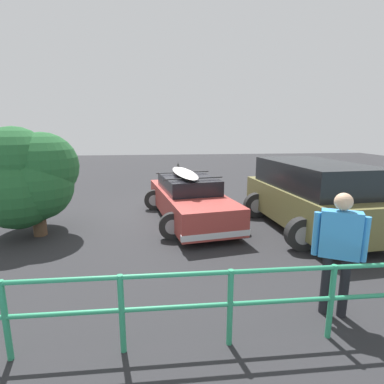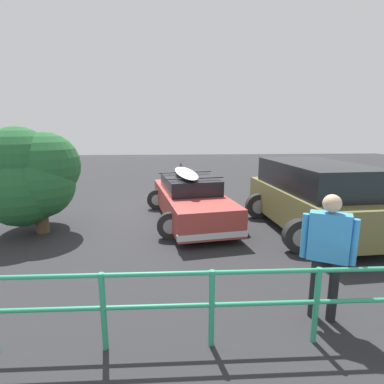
{
  "view_description": "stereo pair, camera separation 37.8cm",
  "coord_description": "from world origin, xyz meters",
  "views": [
    {
      "loc": [
        0.29,
        8.92,
        2.59
      ],
      "look_at": [
        -0.6,
        1.21,
        0.95
      ],
      "focal_mm": 28.0,
      "sensor_mm": 36.0,
      "label": 1
    },
    {
      "loc": [
        -0.08,
        8.95,
        2.59
      ],
      "look_at": [
        -0.6,
        1.21,
        0.95
      ],
      "focal_mm": 28.0,
      "sensor_mm": 36.0,
      "label": 2
    }
  ],
  "objects": [
    {
      "name": "suv_car",
      "position": [
        -3.67,
        1.75,
        0.91
      ],
      "size": [
        2.87,
        4.5,
        1.77
      ],
      "color": "brown",
      "rests_on": "ground"
    },
    {
      "name": "bush_near_left",
      "position": [
        3.39,
        1.44,
        1.42
      ],
      "size": [
        2.24,
        2.46,
        2.66
      ],
      "color": "brown",
      "rests_on": "ground"
    },
    {
      "name": "sedan_car",
      "position": [
        -0.59,
        0.57,
        0.61
      ],
      "size": [
        2.69,
        4.7,
        1.53
      ],
      "color": "#9E3833",
      "rests_on": "ground"
    },
    {
      "name": "person_bystander",
      "position": [
        -2.13,
        5.35,
        1.06
      ],
      "size": [
        0.61,
        0.42,
        1.77
      ],
      "color": "black",
      "rests_on": "ground"
    },
    {
      "name": "ground_plane",
      "position": [
        0.0,
        0.0,
        -0.01
      ],
      "size": [
        44.0,
        44.0,
        0.02
      ],
      "primitive_type": "cube",
      "color": "#28282B",
      "rests_on": "ground"
    },
    {
      "name": "railing_fence",
      "position": [
        0.11,
        5.77,
        0.64
      ],
      "size": [
        8.99,
        0.22,
        0.98
      ],
      "color": "#2D9366",
      "rests_on": "ground"
    }
  ]
}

